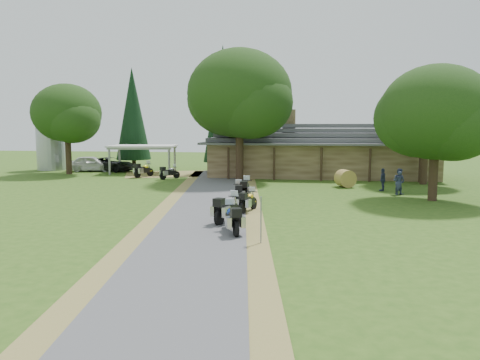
# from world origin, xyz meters

# --- Properties ---
(ground) EXTENTS (120.00, 120.00, 0.00)m
(ground) POSITION_xyz_m (0.00, 0.00, 0.00)
(ground) COLOR #2F5417
(ground) RESTS_ON ground
(driveway) EXTENTS (51.95, 51.95, 0.00)m
(driveway) POSITION_xyz_m (-0.50, 4.00, 0.00)
(driveway) COLOR #4F4E51
(driveway) RESTS_ON ground
(lodge) EXTENTS (21.40, 9.40, 4.90)m
(lodge) POSITION_xyz_m (6.00, 24.00, 2.45)
(lodge) COLOR brown
(lodge) RESTS_ON ground
(silo) EXTENTS (3.14, 3.14, 5.89)m
(silo) POSITION_xyz_m (-22.05, 25.43, 2.94)
(silo) COLOR gray
(silo) RESTS_ON ground
(carport) EXTENTS (6.85, 5.04, 2.74)m
(carport) POSITION_xyz_m (-11.26, 23.68, 1.37)
(carport) COLOR silver
(carport) RESTS_ON ground
(car_white_sedan) EXTENTS (3.89, 6.51, 2.03)m
(car_white_sedan) POSITION_xyz_m (-17.08, 24.43, 1.01)
(car_white_sedan) COLOR white
(car_white_sedan) RESTS_ON ground
(car_dark_suv) EXTENTS (3.61, 5.98, 2.14)m
(car_dark_suv) POSITION_xyz_m (-15.27, 24.94, 1.07)
(car_dark_suv) COLOR black
(car_dark_suv) RESTS_ON ground
(motorcycle_row_a) EXTENTS (1.35, 2.15, 1.40)m
(motorcycle_row_a) POSITION_xyz_m (1.67, -0.79, 0.70)
(motorcycle_row_a) COLOR navy
(motorcycle_row_a) RESTS_ON ground
(motorcycle_row_b) EXTENTS (1.39, 2.24, 1.46)m
(motorcycle_row_b) POSITION_xyz_m (1.11, 1.43, 0.73)
(motorcycle_row_b) COLOR #ACADB3
(motorcycle_row_b) RESTS_ON ground
(motorcycle_row_c) EXTENTS (1.09, 1.95, 1.27)m
(motorcycle_row_c) POSITION_xyz_m (1.73, 4.39, 0.64)
(motorcycle_row_c) COLOR gold
(motorcycle_row_c) RESTS_ON ground
(motorcycle_row_d) EXTENTS (0.95, 2.07, 1.37)m
(motorcycle_row_d) POSITION_xyz_m (0.80, 6.93, 0.68)
(motorcycle_row_d) COLOR #C85C16
(motorcycle_row_d) RESTS_ON ground
(motorcycle_row_e) EXTENTS (0.74, 2.13, 1.45)m
(motorcycle_row_e) POSITION_xyz_m (1.03, 8.39, 0.72)
(motorcycle_row_e) COLOR black
(motorcycle_row_e) RESTS_ON ground
(motorcycle_carport_a) EXTENTS (1.47, 2.21, 1.44)m
(motorcycle_carport_a) POSITION_xyz_m (-9.92, 20.11, 0.72)
(motorcycle_carport_a) COLOR yellow
(motorcycle_carport_a) RESTS_ON ground
(motorcycle_carport_b) EXTENTS (1.60, 1.84, 1.27)m
(motorcycle_carport_b) POSITION_xyz_m (-7.13, 18.93, 0.63)
(motorcycle_carport_b) COLOR slate
(motorcycle_carport_b) RESTS_ON ground
(person_a) EXTENTS (0.66, 0.65, 1.90)m
(person_a) POSITION_xyz_m (11.00, 12.08, 0.95)
(person_a) COLOR #303858
(person_a) RESTS_ON ground
(person_b) EXTENTS (0.72, 0.71, 2.08)m
(person_b) POSITION_xyz_m (11.04, 12.29, 1.04)
(person_b) COLOR #303858
(person_b) RESTS_ON ground
(person_c) EXTENTS (0.58, 0.65, 1.90)m
(person_c) POSITION_xyz_m (10.21, 13.82, 0.95)
(person_c) COLOR #303858
(person_c) RESTS_ON ground
(hay_bale) EXTENTS (1.67, 1.60, 1.33)m
(hay_bale) POSITION_xyz_m (7.72, 15.60, 0.66)
(hay_bale) COLOR olive
(hay_bale) RESTS_ON ground
(sign_post) EXTENTS (0.34, 0.06, 1.89)m
(sign_post) POSITION_xyz_m (3.10, -2.42, 0.94)
(sign_post) COLOR gray
(sign_post) RESTS_ON ground
(oak_lodge_left) EXTENTS (8.86, 8.86, 11.92)m
(oak_lodge_left) POSITION_xyz_m (-0.96, 19.16, 5.96)
(oak_lodge_left) COLOR black
(oak_lodge_left) RESTS_ON ground
(oak_lodge_right) EXTENTS (6.16, 6.16, 10.14)m
(oak_lodge_right) POSITION_xyz_m (14.04, 18.37, 5.07)
(oak_lodge_right) COLOR black
(oak_lodge_right) RESTS_ON ground
(oak_driveway) EXTENTS (6.88, 6.88, 8.84)m
(oak_driveway) POSITION_xyz_m (12.63, 9.85, 4.42)
(oak_driveway) COLOR black
(oak_driveway) RESTS_ON ground
(oak_silo) EXTENTS (6.52, 6.52, 9.48)m
(oak_silo) POSITION_xyz_m (-18.06, 21.67, 4.74)
(oak_silo) COLOR black
(oak_silo) RESTS_ON ground
(cedar_near) EXTENTS (3.99, 3.99, 12.57)m
(cedar_near) POSITION_xyz_m (-3.61, 25.81, 6.29)
(cedar_near) COLOR black
(cedar_near) RESTS_ON ground
(cedar_far) EXTENTS (3.75, 3.75, 10.94)m
(cedar_far) POSITION_xyz_m (-14.12, 28.54, 5.47)
(cedar_far) COLOR black
(cedar_far) RESTS_ON ground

